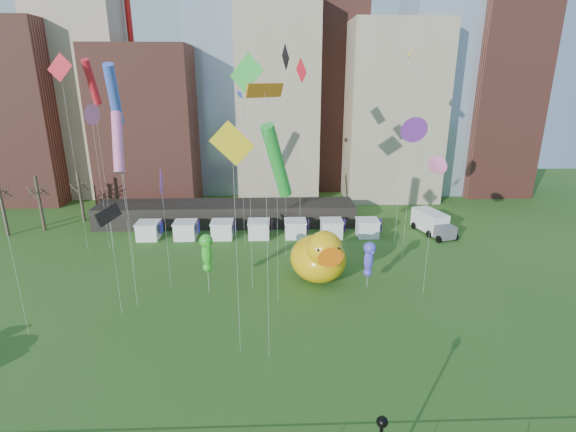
{
  "coord_description": "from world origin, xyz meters",
  "views": [
    {
      "loc": [
        2.96,
        -19.98,
        21.19
      ],
      "look_at": [
        3.99,
        8.36,
        12.0
      ],
      "focal_mm": 27.0,
      "sensor_mm": 36.0,
      "label": 1
    }
  ],
  "objects_px": {
    "seahorse_purple": "(369,256)",
    "seahorse_green": "(206,250)",
    "box_truck": "(432,223)",
    "small_duck": "(313,256)",
    "big_duck": "(319,256)"
  },
  "relations": [
    {
      "from": "seahorse_purple",
      "to": "small_duck",
      "type": "bearing_deg",
      "value": 128.81
    },
    {
      "from": "seahorse_purple",
      "to": "box_truck",
      "type": "relative_size",
      "value": 0.69
    },
    {
      "from": "big_duck",
      "to": "seahorse_purple",
      "type": "distance_m",
      "value": 5.27
    },
    {
      "from": "small_duck",
      "to": "box_truck",
      "type": "xyz_separation_m",
      "value": [
        17.8,
        10.65,
        0.29
      ]
    },
    {
      "from": "big_duck",
      "to": "seahorse_green",
      "type": "xyz_separation_m",
      "value": [
        -11.57,
        -2.21,
        1.82
      ]
    },
    {
      "from": "big_duck",
      "to": "seahorse_green",
      "type": "height_order",
      "value": "seahorse_green"
    },
    {
      "from": "small_duck",
      "to": "box_truck",
      "type": "distance_m",
      "value": 20.74
    },
    {
      "from": "small_duck",
      "to": "seahorse_green",
      "type": "distance_m",
      "value": 13.2
    },
    {
      "from": "small_duck",
      "to": "seahorse_purple",
      "type": "bearing_deg",
      "value": -33.07
    },
    {
      "from": "big_duck",
      "to": "small_duck",
      "type": "relative_size",
      "value": 2.25
    },
    {
      "from": "seahorse_green",
      "to": "seahorse_purple",
      "type": "bearing_deg",
      "value": -13.93
    },
    {
      "from": "seahorse_purple",
      "to": "seahorse_green",
      "type": "bearing_deg",
      "value": 177.28
    },
    {
      "from": "big_duck",
      "to": "small_duck",
      "type": "height_order",
      "value": "big_duck"
    },
    {
      "from": "small_duck",
      "to": "seahorse_green",
      "type": "relative_size",
      "value": 0.61
    },
    {
      "from": "seahorse_green",
      "to": "box_truck",
      "type": "height_order",
      "value": "seahorse_green"
    }
  ]
}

